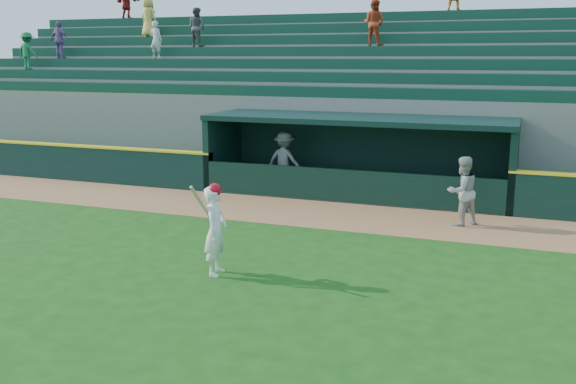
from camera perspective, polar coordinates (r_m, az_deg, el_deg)
name	(u,v)px	position (r m, az deg, el deg)	size (l,w,h in m)	color
ground	(260,269)	(13.20, -2.47, -6.88)	(120.00, 120.00, 0.00)	#174611
warning_track	(330,215)	(17.63, 3.79, -2.03)	(40.00, 3.00, 0.01)	#99653D
field_wall_left	(20,160)	(25.17, -22.74, 2.67)	(15.50, 0.30, 1.20)	black
wall_stripe_left	(18,142)	(25.09, -22.85, 4.09)	(15.50, 0.32, 0.06)	yellow
dugout_player_front	(462,191)	(16.94, 15.23, 0.07)	(0.87, 0.68, 1.79)	#9D9D98
dugout_player_inside	(284,160)	(20.97, -0.32, 2.83)	(1.21, 0.69, 1.87)	#9D9D98
dugout	(360,151)	(20.31, 6.40, 3.67)	(9.40, 2.80, 2.46)	#61605C
stands	(390,107)	(24.63, 9.04, 7.49)	(34.50, 6.25, 7.48)	slate
batter_at_plate	(215,229)	(12.74, -6.47, -3.29)	(0.58, 0.81, 1.86)	white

